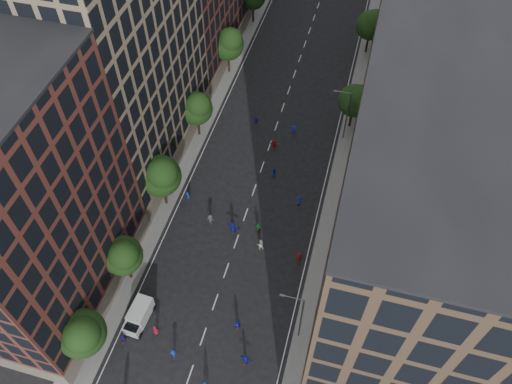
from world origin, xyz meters
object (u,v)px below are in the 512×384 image
streetlamp_near (299,316)px  cargo_van (139,315)px  streetlamp_far (346,113)px  skater_2 (237,324)px

streetlamp_near → cargo_van: 18.82m
streetlamp_far → skater_2: streetlamp_far is taller
streetlamp_far → cargo_van: bearing=-116.8°
skater_2 → streetlamp_near: bearing=162.4°
streetlamp_near → streetlamp_far: bearing=90.0°
streetlamp_near → cargo_van: (-18.16, -2.98, -3.92)m
streetlamp_near → streetlamp_far: 33.00m
streetlamp_near → streetlamp_far: size_ratio=1.00×
streetlamp_near → cargo_van: bearing=-170.7°
cargo_van → skater_2: bearing=14.5°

